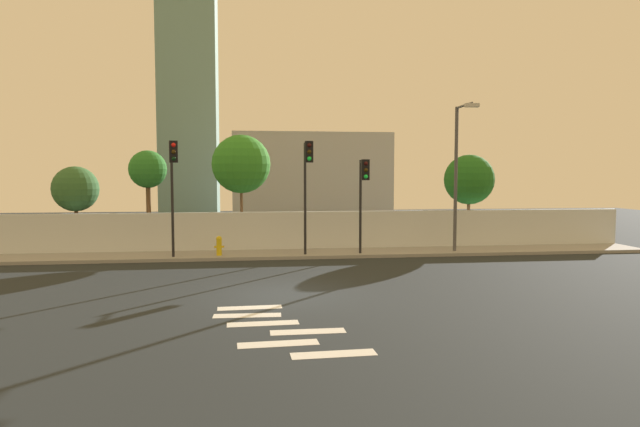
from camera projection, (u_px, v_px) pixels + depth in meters
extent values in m
plane|color=#212629|center=(281.00, 295.00, 17.08)|extent=(80.00, 80.00, 0.00)
cube|color=gray|center=(271.00, 254.00, 25.19)|extent=(36.00, 2.40, 0.15)
cube|color=silver|center=(270.00, 231.00, 26.40)|extent=(36.00, 0.18, 1.80)
cube|color=silver|center=(334.00, 354.00, 11.44)|extent=(1.81, 0.50, 0.01)
cube|color=silver|center=(278.00, 344.00, 12.14)|extent=(1.82, 0.52, 0.01)
cube|color=silver|center=(308.00, 332.00, 13.08)|extent=(1.80, 0.45, 0.01)
cube|color=silver|center=(263.00, 323.00, 13.78)|extent=(1.81, 0.50, 0.01)
cube|color=silver|center=(247.00, 315.00, 14.57)|extent=(1.82, 0.52, 0.01)
cube|color=silver|center=(250.00, 308.00, 15.42)|extent=(1.81, 0.49, 0.01)
cylinder|color=black|center=(360.00, 207.00, 24.91)|extent=(0.12, 0.12, 4.24)
cylinder|color=black|center=(363.00, 162.00, 24.24)|extent=(0.09, 1.05, 0.08)
cube|color=black|center=(365.00, 170.00, 23.75)|extent=(0.34, 0.20, 0.90)
sphere|color=black|center=(366.00, 163.00, 23.61)|extent=(0.18, 0.18, 0.18)
sphere|color=#33260A|center=(366.00, 170.00, 23.63)|extent=(0.18, 0.18, 0.18)
sphere|color=#19F24C|center=(366.00, 177.00, 23.65)|extent=(0.18, 0.18, 0.18)
cylinder|color=black|center=(172.00, 200.00, 23.81)|extent=(0.12, 0.12, 4.98)
cylinder|color=black|center=(172.00, 144.00, 23.08)|extent=(0.32, 1.18, 0.08)
cube|color=black|center=(173.00, 152.00, 22.54)|extent=(0.37, 0.26, 0.90)
sphere|color=red|center=(173.00, 145.00, 22.41)|extent=(0.18, 0.18, 0.18)
sphere|color=#33260A|center=(174.00, 152.00, 22.43)|extent=(0.18, 0.18, 0.18)
sphere|color=black|center=(174.00, 159.00, 22.45)|extent=(0.18, 0.18, 0.18)
cylinder|color=black|center=(305.00, 199.00, 24.56)|extent=(0.12, 0.12, 5.00)
cylinder|color=black|center=(307.00, 144.00, 23.70)|extent=(0.10, 1.40, 0.08)
cube|color=black|center=(309.00, 152.00, 23.03)|extent=(0.34, 0.21, 0.90)
sphere|color=black|center=(309.00, 145.00, 22.89)|extent=(0.18, 0.18, 0.18)
sphere|color=#33260A|center=(309.00, 152.00, 22.91)|extent=(0.18, 0.18, 0.18)
sphere|color=#19F24C|center=(309.00, 159.00, 22.93)|extent=(0.18, 0.18, 0.18)
cylinder|color=#4C4C51|center=(456.00, 179.00, 25.60)|extent=(0.16, 0.16, 6.72)
cylinder|color=#4C4C51|center=(464.00, 105.00, 24.48)|extent=(0.12, 1.79, 0.10)
cube|color=beige|center=(472.00, 105.00, 23.60)|extent=(0.60, 0.25, 0.16)
cylinder|color=gold|center=(219.00, 248.00, 24.38)|extent=(0.24, 0.24, 0.70)
sphere|color=gold|center=(219.00, 239.00, 24.35)|extent=(0.26, 0.26, 0.26)
cylinder|color=gold|center=(215.00, 247.00, 24.35)|extent=(0.10, 0.09, 0.09)
cylinder|color=gold|center=(223.00, 247.00, 24.40)|extent=(0.10, 0.09, 0.09)
cylinder|color=brown|center=(77.00, 226.00, 26.60)|extent=(0.17, 0.17, 2.45)
sphere|color=#346332|center=(75.00, 189.00, 26.47)|extent=(2.18, 2.18, 2.18)
cylinder|color=brown|center=(149.00, 215.00, 26.99)|extent=(0.23, 0.23, 3.50)
sphere|color=#2B792A|center=(148.00, 169.00, 26.83)|extent=(1.84, 1.84, 1.84)
cylinder|color=brown|center=(242.00, 215.00, 27.58)|extent=(0.14, 0.14, 3.46)
sphere|color=#328727|center=(241.00, 164.00, 27.40)|extent=(2.93, 2.93, 2.93)
cylinder|color=brown|center=(468.00, 219.00, 29.13)|extent=(0.16, 0.16, 2.75)
sphere|color=#246A20|center=(469.00, 180.00, 28.98)|extent=(2.63, 2.63, 2.63)
cube|color=#ACACAC|center=(310.00, 180.00, 40.53)|extent=(11.17, 6.00, 6.67)
cube|color=gray|center=(188.00, 36.00, 50.20)|extent=(5.16, 5.00, 32.85)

